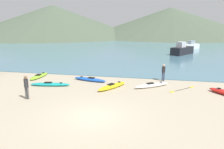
{
  "coord_description": "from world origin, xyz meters",
  "views": [
    {
      "loc": [
        3.44,
        -10.89,
        4.95
      ],
      "look_at": [
        -0.73,
        8.45,
        0.5
      ],
      "focal_mm": 35.0,
      "sensor_mm": 36.0,
      "label": 1
    }
  ],
  "objects_px": {
    "kayak_on_sand_5": "(112,86)",
    "person_near_foreground": "(26,86)",
    "person_near_waterline": "(163,71)",
    "kayak_on_sand_1": "(39,76)",
    "kayak_on_sand_2": "(50,84)",
    "kayak_on_sand_3": "(90,79)",
    "moored_boat_2": "(182,50)",
    "moored_boat_0": "(190,46)",
    "kayak_on_sand_0": "(152,85)",
    "loose_paddle": "(182,89)",
    "moored_boat_1": "(62,39)"
  },
  "relations": [
    {
      "from": "moored_boat_2",
      "to": "kayak_on_sand_2",
      "type": "bearing_deg",
      "value": -118.69
    },
    {
      "from": "moored_boat_0",
      "to": "kayak_on_sand_3",
      "type": "bearing_deg",
      "value": -112.15
    },
    {
      "from": "person_near_foreground",
      "to": "moored_boat_2",
      "type": "height_order",
      "value": "moored_boat_2"
    },
    {
      "from": "kayak_on_sand_0",
      "to": "moored_boat_2",
      "type": "relative_size",
      "value": 0.55
    },
    {
      "from": "kayak_on_sand_2",
      "to": "person_near_waterline",
      "type": "height_order",
      "value": "person_near_waterline"
    },
    {
      "from": "kayak_on_sand_0",
      "to": "kayak_on_sand_1",
      "type": "relative_size",
      "value": 0.96
    },
    {
      "from": "kayak_on_sand_5",
      "to": "person_near_foreground",
      "type": "relative_size",
      "value": 1.93
    },
    {
      "from": "kayak_on_sand_2",
      "to": "moored_boat_2",
      "type": "bearing_deg",
      "value": 61.31
    },
    {
      "from": "kayak_on_sand_5",
      "to": "moored_boat_1",
      "type": "relative_size",
      "value": 0.78
    },
    {
      "from": "person_near_waterline",
      "to": "moored_boat_2",
      "type": "distance_m",
      "value": 19.79
    },
    {
      "from": "moored_boat_2",
      "to": "moored_boat_0",
      "type": "bearing_deg",
      "value": 75.52
    },
    {
      "from": "person_near_foreground",
      "to": "moored_boat_1",
      "type": "height_order",
      "value": "person_near_foreground"
    },
    {
      "from": "kayak_on_sand_5",
      "to": "person_near_waterline",
      "type": "bearing_deg",
      "value": 38.91
    },
    {
      "from": "kayak_on_sand_2",
      "to": "person_near_waterline",
      "type": "xyz_separation_m",
      "value": [
        9.29,
        3.72,
        0.76
      ]
    },
    {
      "from": "kayak_on_sand_2",
      "to": "moored_boat_0",
      "type": "xyz_separation_m",
      "value": [
        15.23,
        33.0,
        0.53
      ]
    },
    {
      "from": "moored_boat_1",
      "to": "kayak_on_sand_0",
      "type": "bearing_deg",
      "value": -58.42
    },
    {
      "from": "person_near_foreground",
      "to": "moored_boat_0",
      "type": "bearing_deg",
      "value": 67.41
    },
    {
      "from": "moored_boat_0",
      "to": "person_near_waterline",
      "type": "bearing_deg",
      "value": -101.48
    },
    {
      "from": "kayak_on_sand_0",
      "to": "loose_paddle",
      "type": "height_order",
      "value": "kayak_on_sand_0"
    },
    {
      "from": "moored_boat_1",
      "to": "loose_paddle",
      "type": "xyz_separation_m",
      "value": [
        34.12,
        -51.85,
        -0.47
      ]
    },
    {
      "from": "kayak_on_sand_0",
      "to": "person_near_waterline",
      "type": "bearing_deg",
      "value": 67.85
    },
    {
      "from": "kayak_on_sand_1",
      "to": "moored_boat_2",
      "type": "relative_size",
      "value": 0.57
    },
    {
      "from": "loose_paddle",
      "to": "kayak_on_sand_1",
      "type": "bearing_deg",
      "value": 173.82
    },
    {
      "from": "person_near_foreground",
      "to": "person_near_waterline",
      "type": "bearing_deg",
      "value": 37.79
    },
    {
      "from": "kayak_on_sand_3",
      "to": "moored_boat_2",
      "type": "distance_m",
      "value": 23.17
    },
    {
      "from": "person_near_foreground",
      "to": "moored_boat_1",
      "type": "bearing_deg",
      "value": 112.56
    },
    {
      "from": "kayak_on_sand_2",
      "to": "moored_boat_2",
      "type": "distance_m",
      "value": 26.47
    },
    {
      "from": "moored_boat_2",
      "to": "loose_paddle",
      "type": "height_order",
      "value": "moored_boat_2"
    },
    {
      "from": "kayak_on_sand_1",
      "to": "kayak_on_sand_3",
      "type": "height_order",
      "value": "kayak_on_sand_3"
    },
    {
      "from": "kayak_on_sand_0",
      "to": "person_near_waterline",
      "type": "relative_size",
      "value": 1.9
    },
    {
      "from": "kayak_on_sand_2",
      "to": "moored_boat_2",
      "type": "xyz_separation_m",
      "value": [
        12.71,
        23.21,
        0.69
      ]
    },
    {
      "from": "kayak_on_sand_0",
      "to": "moored_boat_2",
      "type": "height_order",
      "value": "moored_boat_2"
    },
    {
      "from": "kayak_on_sand_5",
      "to": "moored_boat_2",
      "type": "xyz_separation_m",
      "value": [
        7.47,
        22.76,
        0.66
      ]
    },
    {
      "from": "person_near_waterline",
      "to": "loose_paddle",
      "type": "bearing_deg",
      "value": -59.99
    },
    {
      "from": "kayak_on_sand_5",
      "to": "moored_boat_0",
      "type": "xyz_separation_m",
      "value": [
        10.0,
        32.55,
        0.5
      ]
    },
    {
      "from": "person_near_foreground",
      "to": "person_near_waterline",
      "type": "height_order",
      "value": "person_near_foreground"
    },
    {
      "from": "person_near_foreground",
      "to": "person_near_waterline",
      "type": "distance_m",
      "value": 11.65
    },
    {
      "from": "person_near_waterline",
      "to": "kayak_on_sand_0",
      "type": "bearing_deg",
      "value": -112.15
    },
    {
      "from": "kayak_on_sand_5",
      "to": "moored_boat_1",
      "type": "xyz_separation_m",
      "value": [
        -28.61,
        52.6,
        0.32
      ]
    },
    {
      "from": "kayak_on_sand_3",
      "to": "person_near_foreground",
      "type": "xyz_separation_m",
      "value": [
        -2.66,
        -5.73,
        0.79
      ]
    },
    {
      "from": "person_near_foreground",
      "to": "loose_paddle",
      "type": "xyz_separation_m",
      "value": [
        10.66,
        4.62,
        -0.93
      ]
    },
    {
      "from": "kayak_on_sand_5",
      "to": "person_near_foreground",
      "type": "bearing_deg",
      "value": -143.11
    },
    {
      "from": "kayak_on_sand_1",
      "to": "kayak_on_sand_5",
      "type": "relative_size",
      "value": 0.98
    },
    {
      "from": "kayak_on_sand_3",
      "to": "moored_boat_2",
      "type": "xyz_separation_m",
      "value": [
        9.96,
        20.9,
        0.67
      ]
    },
    {
      "from": "kayak_on_sand_2",
      "to": "moored_boat_2",
      "type": "relative_size",
      "value": 0.63
    },
    {
      "from": "moored_boat_0",
      "to": "kayak_on_sand_5",
      "type": "bearing_deg",
      "value": -107.07
    },
    {
      "from": "moored_boat_2",
      "to": "person_near_waterline",
      "type": "bearing_deg",
      "value": -99.95
    },
    {
      "from": "kayak_on_sand_1",
      "to": "kayak_on_sand_5",
      "type": "height_order",
      "value": "kayak_on_sand_5"
    },
    {
      "from": "moored_boat_0",
      "to": "loose_paddle",
      "type": "xyz_separation_m",
      "value": [
        -4.49,
        -31.79,
        -0.66
      ]
    },
    {
      "from": "kayak_on_sand_3",
      "to": "moored_boat_1",
      "type": "bearing_deg",
      "value": 117.24
    }
  ]
}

